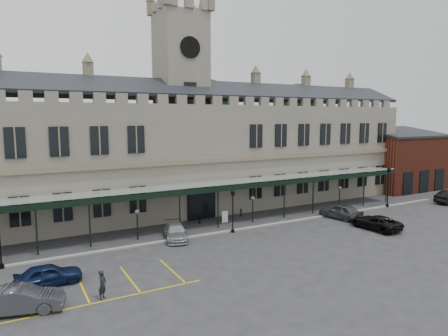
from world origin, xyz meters
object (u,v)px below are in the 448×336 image
traffic_cone (362,215)px  clock_tower (181,95)px  lamp_post_mid (233,207)px  car_taxi (176,232)px  station_building (182,154)px  car_right_a (341,211)px  car_left_b (21,300)px  lamp_post_right (388,183)px  sign_board (225,217)px  car_left_a (48,275)px  person_a (102,285)px  car_van (376,222)px

traffic_cone → clock_tower: bearing=138.7°
lamp_post_mid → car_taxi: size_ratio=0.92×
station_building → car_right_a: size_ratio=12.77×
traffic_cone → car_left_b: bearing=-170.5°
lamp_post_right → car_taxi: size_ratio=1.09×
clock_tower → traffic_cone: 23.60m
sign_board → car_left_b: 22.01m
clock_tower → lamp_post_right: size_ratio=5.01×
station_building → lamp_post_right: (21.98, -10.57, -3.54)m
car_left_a → car_right_a: (28.81, 3.36, 0.10)m
car_taxi → car_right_a: car_right_a is taller
clock_tower → car_left_a: (-15.81, -15.39, -12.41)m
traffic_cone → car_right_a: size_ratio=0.16×
lamp_post_mid → person_a: (-13.65, -8.18, -1.58)m
clock_tower → lamp_post_mid: bearing=-87.6°
lamp_post_mid → car_right_a: 12.71m
clock_tower → car_right_a: (13.00, -12.03, -12.31)m
station_building → car_right_a: (13.00, -11.94, -5.67)m
lamp_post_mid → sign_board: size_ratio=3.49×
lamp_post_right → car_left_a: 38.15m
car_taxi → person_a: person_a is taller
lamp_post_mid → lamp_post_right: 21.53m
car_taxi → car_van: size_ratio=0.92×
traffic_cone → car_left_a: (-30.74, -2.27, 0.32)m
station_building → sign_board: (1.50, -7.37, -5.89)m
clock_tower → car_left_b: size_ratio=5.53×
lamp_post_mid → traffic_cone: lamp_post_mid is taller
clock_tower → car_left_a: 25.32m
traffic_cone → car_right_a: (-1.93, 1.09, 0.42)m
car_right_a → traffic_cone: bearing=139.3°
car_right_a → person_a: (-26.20, -7.02, 0.07)m
station_building → car_right_a: 18.54m
station_building → car_right_a: bearing=-42.6°
clock_tower → car_left_b: (-17.50, -18.56, -12.37)m
lamp_post_mid → car_right_a: (12.55, -1.16, -1.66)m
car_right_a → station_building: bearing=-54.0°
clock_tower → person_a: size_ratio=14.19×
car_left_b → car_right_a: size_ratio=0.95×
car_taxi → traffic_cone: bearing=6.9°
clock_tower → traffic_cone: (14.93, -13.12, -12.73)m
sign_board → car_left_b: (-19.00, -11.10, 0.16)m
station_building → car_taxi: size_ratio=13.25×
lamp_post_mid → sign_board: bearing=72.9°
clock_tower → car_van: clock_tower is taller
clock_tower → car_van: (13.00, -16.59, -12.43)m
clock_tower → sign_board: clock_tower is taller
traffic_cone → car_van: car_van is taller
car_left_a → car_van: (28.81, -1.20, -0.02)m
station_building → lamp_post_mid: size_ratio=14.49×
car_left_b → car_taxi: size_ratio=0.99×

